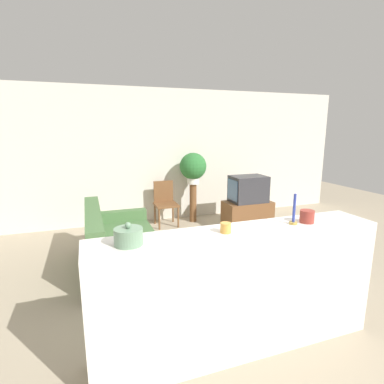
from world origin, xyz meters
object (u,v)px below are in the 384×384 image
wooden_chair (165,201)px  decorative_bowl (128,236)px  potted_plant (193,167)px  television (248,189)px  couch (120,248)px

wooden_chair → decorative_bowl: bearing=-108.3°
potted_plant → decorative_bowl: potted_plant is taller
wooden_chair → potted_plant: (0.60, 0.02, 0.66)m
potted_plant → decorative_bowl: size_ratio=3.05×
potted_plant → television: bearing=-38.9°
potted_plant → wooden_chair: bearing=-178.5°
potted_plant → decorative_bowl: 4.01m
television → decorative_bowl: size_ratio=3.28×
television → decorative_bowl: (-2.65, -2.89, 0.38)m
couch → decorative_bowl: decorative_bowl is taller
decorative_bowl → wooden_chair: bearing=71.7°
couch → decorative_bowl: (-0.11, -1.93, 0.86)m
television → decorative_bowl: 3.94m
couch → wooden_chair: size_ratio=2.04×
television → potted_plant: size_ratio=1.08×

